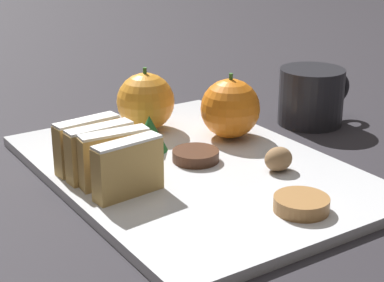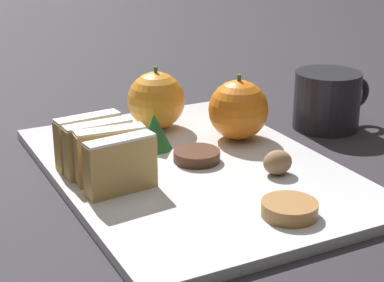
{
  "view_description": "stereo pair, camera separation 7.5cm",
  "coord_description": "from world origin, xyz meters",
  "px_view_note": "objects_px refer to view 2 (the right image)",
  "views": [
    {
      "loc": [
        -0.38,
        -0.59,
        0.3
      ],
      "look_at": [
        0.0,
        0.0,
        0.04
      ],
      "focal_mm": 60.0,
      "sensor_mm": 36.0,
      "label": 1
    },
    {
      "loc": [
        -0.32,
        -0.62,
        0.3
      ],
      "look_at": [
        0.0,
        0.0,
        0.04
      ],
      "focal_mm": 60.0,
      "sensor_mm": 36.0,
      "label": 2
    }
  ],
  "objects_px": {
    "walnut": "(278,162)",
    "coffee_mug": "(328,100)",
    "orange_far": "(238,110)",
    "chocolate_cookie": "(197,156)",
    "orange_near": "(156,100)"
  },
  "relations": [
    {
      "from": "walnut",
      "to": "coffee_mug",
      "type": "xyz_separation_m",
      "value": [
        0.17,
        0.13,
        0.01
      ]
    },
    {
      "from": "orange_near",
      "to": "orange_far",
      "type": "bearing_deg",
      "value": -48.42
    },
    {
      "from": "walnut",
      "to": "orange_near",
      "type": "bearing_deg",
      "value": 104.96
    },
    {
      "from": "chocolate_cookie",
      "to": "coffee_mug",
      "type": "distance_m",
      "value": 0.25
    },
    {
      "from": "orange_near",
      "to": "chocolate_cookie",
      "type": "relative_size",
      "value": 1.54
    },
    {
      "from": "orange_far",
      "to": "chocolate_cookie",
      "type": "xyz_separation_m",
      "value": [
        -0.08,
        -0.05,
        -0.03
      ]
    },
    {
      "from": "orange_near",
      "to": "coffee_mug",
      "type": "bearing_deg",
      "value": -18.72
    },
    {
      "from": "orange_far",
      "to": "chocolate_cookie",
      "type": "height_order",
      "value": "orange_far"
    },
    {
      "from": "orange_far",
      "to": "coffee_mug",
      "type": "relative_size",
      "value": 0.71
    },
    {
      "from": "walnut",
      "to": "chocolate_cookie",
      "type": "distance_m",
      "value": 0.1
    },
    {
      "from": "chocolate_cookie",
      "to": "orange_far",
      "type": "bearing_deg",
      "value": 28.66
    },
    {
      "from": "orange_far",
      "to": "walnut",
      "type": "bearing_deg",
      "value": -99.8
    },
    {
      "from": "orange_near",
      "to": "orange_far",
      "type": "relative_size",
      "value": 1.0
    },
    {
      "from": "orange_far",
      "to": "coffee_mug",
      "type": "bearing_deg",
      "value": 3.39
    },
    {
      "from": "orange_far",
      "to": "walnut",
      "type": "xyz_separation_m",
      "value": [
        -0.02,
        -0.12,
        -0.02
      ]
    }
  ]
}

